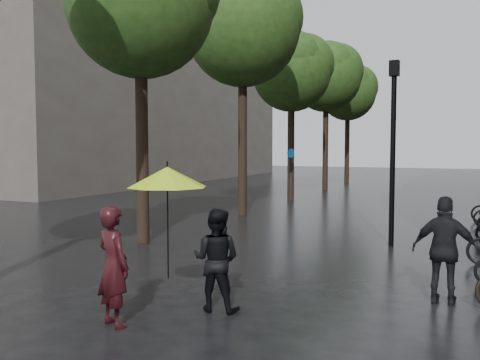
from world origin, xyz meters
The scene contains 8 objects.
bg_building centered at (-22.00, 28.00, 7.00)m, with size 16.00×30.00×14.00m, color #47423D.
street_trees centered at (-3.99, 15.91, 6.34)m, with size 4.33×34.03×8.91m.
person_burgundy centered at (-0.81, 1.61, 0.84)m, with size 0.61×0.40×1.69m, color black.
person_black centered at (0.19, 2.80, 0.78)m, with size 0.76×0.59×1.57m, color black.
lime_umbrella centered at (-0.29, 2.20, 2.07)m, with size 1.17×1.17×1.71m.
pedestrian_walking centered at (3.36, 4.60, 0.86)m, with size 1.01×0.42×1.72m, color black.
lamp_post centered at (1.93, 9.15, 2.81)m, with size 0.24×0.24×4.64m.
cycle_sign centered at (-3.72, 17.86, 1.62)m, with size 0.13×0.45×2.45m.
Camera 1 is at (3.66, -4.02, 2.50)m, focal length 38.00 mm.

